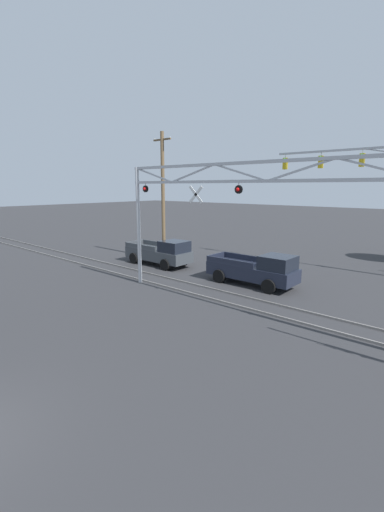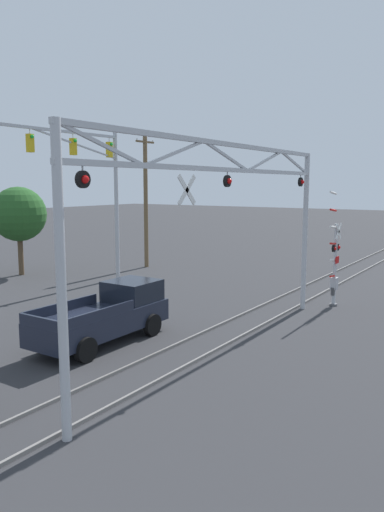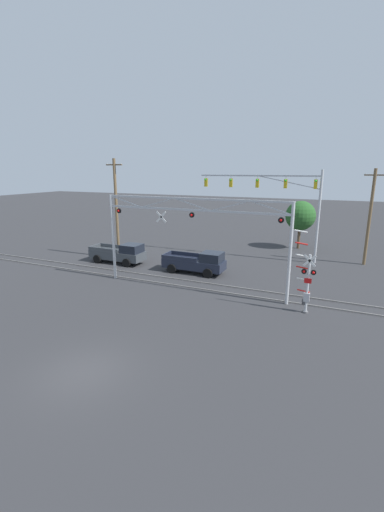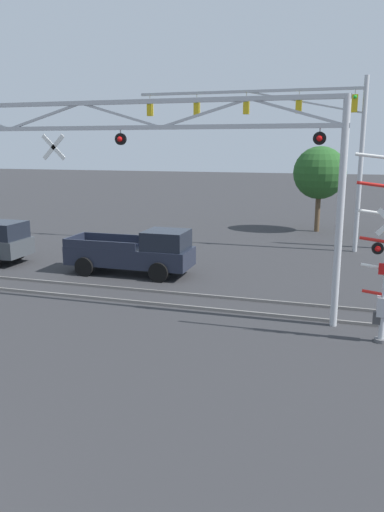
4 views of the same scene
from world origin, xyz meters
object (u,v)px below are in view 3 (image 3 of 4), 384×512
(utility_pole_left, at_px, (116,208))
(background_tree_beyond_span, at_px, (300,216))
(crossing_signal_mast, at_px, (307,284))
(pickup_truck_lead, at_px, (197,262))
(utility_pole_right, at_px, (370,216))
(pickup_truck_following, at_px, (120,253))
(crossing_gantry, at_px, (192,225))
(traffic_signal_span, at_px, (285,196))

(utility_pole_left, xyz_separation_m, background_tree_beyond_span, (16.27, 12.12, -1.33))
(crossing_signal_mast, relative_size, utility_pole_left, 0.54)
(utility_pole_left, bearing_deg, pickup_truck_lead, -9.44)
(pickup_truck_lead, xyz_separation_m, utility_pole_right, (13.54, 9.08, 3.67))
(background_tree_beyond_span, bearing_deg, utility_pole_left, -143.32)
(utility_pole_left, height_order, utility_pole_right, utility_pole_left)
(pickup_truck_lead, bearing_deg, utility_pole_left, 170.56)
(crossing_signal_mast, xyz_separation_m, pickup_truck_following, (-17.74, 5.10, -0.96))
(crossing_gantry, relative_size, pickup_truck_lead, 2.62)
(utility_pole_right, xyz_separation_m, background_tree_beyond_span, (-6.68, 4.60, -0.87))
(crossing_gantry, relative_size, utility_pole_left, 1.44)
(crossing_gantry, xyz_separation_m, pickup_truck_following, (-9.43, 4.12, -4.00))
(traffic_signal_span, bearing_deg, utility_pole_right, 10.06)
(crossing_gantry, height_order, crossing_signal_mast, crossing_gantry)
(crossing_signal_mast, xyz_separation_m, utility_pole_left, (-19.02, 6.66, 3.17))
(traffic_signal_span, bearing_deg, utility_pole_left, -158.10)
(utility_pole_right, bearing_deg, pickup_truck_lead, -146.16)
(crossing_gantry, xyz_separation_m, utility_pole_right, (12.24, 13.19, -0.34))
(pickup_truck_following, distance_m, utility_pole_right, 23.77)
(pickup_truck_lead, distance_m, utility_pole_left, 10.39)
(pickup_truck_following, height_order, background_tree_beyond_span, background_tree_beyond_span)
(utility_pole_left, bearing_deg, background_tree_beyond_span, 36.68)
(utility_pole_left, bearing_deg, pickup_truck_following, -50.55)
(crossing_signal_mast, bearing_deg, pickup_truck_lead, 152.08)
(utility_pole_right, distance_m, background_tree_beyond_span, 8.16)
(pickup_truck_following, bearing_deg, traffic_signal_span, 28.79)
(crossing_signal_mast, xyz_separation_m, utility_pole_right, (3.93, 14.17, 2.70))
(crossing_signal_mast, bearing_deg, pickup_truck_following, 163.96)
(utility_pole_right, bearing_deg, pickup_truck_following, -157.28)
(traffic_signal_span, bearing_deg, crossing_signal_mast, -73.96)
(pickup_truck_lead, bearing_deg, pickup_truck_following, 179.95)
(crossing_gantry, height_order, pickup_truck_lead, crossing_gantry)
(traffic_signal_span, bearing_deg, pickup_truck_lead, -127.48)
(crossing_signal_mast, height_order, pickup_truck_lead, crossing_signal_mast)
(traffic_signal_span, xyz_separation_m, utility_pole_left, (-15.33, -6.16, -1.22))
(traffic_signal_span, xyz_separation_m, pickup_truck_lead, (-5.93, -7.73, -5.35))
(traffic_signal_span, relative_size, utility_pole_left, 1.22)
(pickup_truck_following, bearing_deg, background_tree_beyond_span, 42.37)
(crossing_gantry, height_order, background_tree_beyond_span, crossing_gantry)
(crossing_signal_mast, distance_m, utility_pole_right, 14.95)
(pickup_truck_lead, bearing_deg, utility_pole_right, 33.84)
(crossing_signal_mast, distance_m, background_tree_beyond_span, 19.06)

